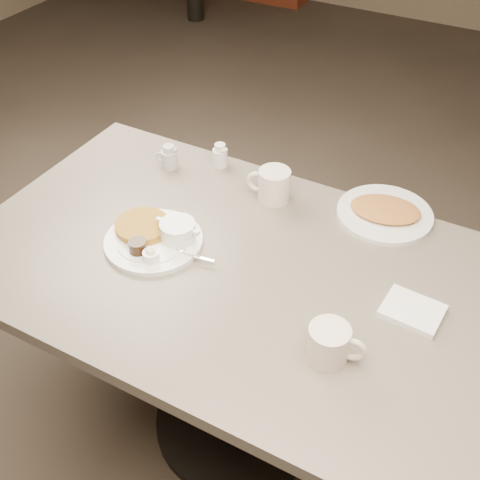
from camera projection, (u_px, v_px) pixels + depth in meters
The scene contains 9 objects.
room at pixel (235, 23), 1.19m from camera, with size 7.04×8.04×2.84m.
diner_table at pixel (237, 308), 1.72m from camera, with size 1.50×0.90×0.75m.
main_plate at pixel (156, 236), 1.67m from camera, with size 0.33×0.28×0.07m.
coffee_mug_near at pixel (330, 343), 1.35m from camera, with size 0.14×0.11×0.09m.
napkin at pixel (412, 311), 1.47m from camera, with size 0.15×0.12×0.02m.
coffee_mug_far at pixel (273, 185), 1.80m from camera, with size 0.14×0.11×0.10m.
creamer_left at pixel (169, 158), 1.94m from camera, with size 0.08×0.06×0.08m.
creamer_right at pixel (220, 156), 1.95m from camera, with size 0.07×0.05×0.08m.
hash_plate at pixel (385, 212), 1.76m from camera, with size 0.33×0.33×0.04m.
Camera 1 is at (0.57, -1.03, 1.85)m, focal length 45.16 mm.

